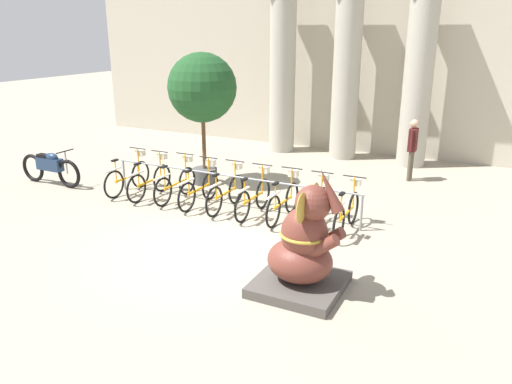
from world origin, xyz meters
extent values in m
plane|color=#9E937F|center=(0.00, 0.00, 0.00)|extent=(60.00, 60.00, 0.00)
cube|color=#BCB29E|center=(0.00, 8.60, 3.00)|extent=(20.00, 0.20, 6.00)
cylinder|color=#ADA899|center=(-2.09, 7.60, 2.50)|extent=(0.81, 0.81, 5.00)
cylinder|color=#ADA899|center=(0.00, 7.60, 2.50)|extent=(0.81, 0.81, 5.00)
cylinder|color=#ADA899|center=(2.09, 7.60, 2.50)|extent=(0.81, 0.81, 5.00)
cylinder|color=gray|center=(-3.88, 1.95, 0.38)|extent=(0.05, 0.05, 0.75)
cylinder|color=gray|center=(2.15, 1.95, 0.38)|extent=(0.05, 0.05, 0.75)
cylinder|color=gray|center=(-0.87, 1.95, 0.75)|extent=(6.13, 0.04, 0.04)
torus|color=black|center=(-3.63, 2.27, 0.34)|extent=(0.05, 0.68, 0.68)
torus|color=black|center=(-3.63, 1.30, 0.34)|extent=(0.05, 0.68, 0.68)
cube|color=orange|center=(-3.63, 1.78, 0.39)|extent=(0.04, 0.87, 0.04)
cube|color=silver|center=(-3.63, 1.30, 0.70)|extent=(0.06, 0.57, 0.03)
cylinder|color=orange|center=(-3.63, 1.40, 0.62)|extent=(0.03, 0.03, 0.55)
cube|color=black|center=(-3.63, 1.40, 0.91)|extent=(0.08, 0.18, 0.04)
cylinder|color=orange|center=(-3.63, 2.23, 0.68)|extent=(0.03, 0.03, 0.68)
cylinder|color=black|center=(-3.63, 2.23, 1.02)|extent=(0.48, 0.03, 0.03)
cube|color=silver|center=(-3.63, 2.33, 0.88)|extent=(0.20, 0.16, 0.14)
torus|color=black|center=(-2.94, 2.25, 0.34)|extent=(0.05, 0.68, 0.68)
torus|color=black|center=(-2.94, 1.28, 0.34)|extent=(0.05, 0.68, 0.68)
cube|color=orange|center=(-2.94, 1.76, 0.39)|extent=(0.04, 0.87, 0.04)
cube|color=silver|center=(-2.94, 1.28, 0.70)|extent=(0.06, 0.57, 0.03)
cylinder|color=orange|center=(-2.94, 1.38, 0.62)|extent=(0.03, 0.03, 0.55)
cube|color=black|center=(-2.94, 1.38, 0.91)|extent=(0.08, 0.18, 0.04)
cylinder|color=orange|center=(-2.94, 2.21, 0.68)|extent=(0.03, 0.03, 0.68)
cylinder|color=black|center=(-2.94, 2.21, 1.02)|extent=(0.48, 0.03, 0.03)
cube|color=silver|center=(-2.94, 2.31, 0.88)|extent=(0.20, 0.16, 0.14)
torus|color=black|center=(-2.25, 2.32, 0.34)|extent=(0.05, 0.68, 0.68)
torus|color=black|center=(-2.25, 1.35, 0.34)|extent=(0.05, 0.68, 0.68)
cube|color=orange|center=(-2.25, 1.84, 0.39)|extent=(0.04, 0.87, 0.04)
cube|color=silver|center=(-2.25, 1.35, 0.70)|extent=(0.06, 0.57, 0.03)
cylinder|color=orange|center=(-2.25, 1.45, 0.62)|extent=(0.03, 0.03, 0.55)
cube|color=black|center=(-2.25, 1.45, 0.91)|extent=(0.08, 0.18, 0.04)
cylinder|color=orange|center=(-2.25, 2.28, 0.68)|extent=(0.03, 0.03, 0.68)
cylinder|color=black|center=(-2.25, 2.28, 1.02)|extent=(0.48, 0.03, 0.03)
cube|color=silver|center=(-2.25, 2.38, 0.88)|extent=(0.20, 0.16, 0.14)
torus|color=black|center=(-1.56, 2.26, 0.34)|extent=(0.05, 0.68, 0.68)
torus|color=black|center=(-1.56, 1.29, 0.34)|extent=(0.05, 0.68, 0.68)
cube|color=orange|center=(-1.56, 1.77, 0.39)|extent=(0.04, 0.87, 0.04)
cube|color=silver|center=(-1.56, 1.29, 0.70)|extent=(0.06, 0.57, 0.03)
cylinder|color=orange|center=(-1.56, 1.39, 0.62)|extent=(0.03, 0.03, 0.55)
cube|color=black|center=(-1.56, 1.39, 0.91)|extent=(0.08, 0.18, 0.04)
cylinder|color=orange|center=(-1.56, 2.22, 0.68)|extent=(0.03, 0.03, 0.68)
cylinder|color=black|center=(-1.56, 2.22, 1.02)|extent=(0.48, 0.03, 0.03)
cube|color=silver|center=(-1.56, 2.32, 0.88)|extent=(0.20, 0.16, 0.14)
torus|color=black|center=(-0.87, 2.27, 0.34)|extent=(0.05, 0.68, 0.68)
torus|color=black|center=(-0.87, 1.30, 0.34)|extent=(0.05, 0.68, 0.68)
cube|color=orange|center=(-0.87, 1.79, 0.39)|extent=(0.04, 0.87, 0.04)
cube|color=silver|center=(-0.87, 1.30, 0.70)|extent=(0.06, 0.57, 0.03)
cylinder|color=orange|center=(-0.87, 1.40, 0.62)|extent=(0.03, 0.03, 0.55)
cube|color=black|center=(-0.87, 1.40, 0.91)|extent=(0.08, 0.18, 0.04)
cylinder|color=orange|center=(-0.87, 2.23, 0.68)|extent=(0.03, 0.03, 0.68)
cylinder|color=black|center=(-0.87, 2.23, 1.02)|extent=(0.48, 0.03, 0.03)
cube|color=silver|center=(-0.87, 2.33, 0.88)|extent=(0.20, 0.16, 0.14)
torus|color=black|center=(-0.17, 2.26, 0.34)|extent=(0.05, 0.68, 0.68)
torus|color=black|center=(-0.17, 1.29, 0.34)|extent=(0.05, 0.68, 0.68)
cube|color=orange|center=(-0.17, 1.77, 0.39)|extent=(0.04, 0.87, 0.04)
cube|color=silver|center=(-0.17, 1.29, 0.70)|extent=(0.06, 0.57, 0.03)
cylinder|color=orange|center=(-0.17, 1.39, 0.62)|extent=(0.03, 0.03, 0.55)
cube|color=black|center=(-0.17, 1.39, 0.91)|extent=(0.08, 0.18, 0.04)
cylinder|color=orange|center=(-0.17, 2.22, 0.68)|extent=(0.03, 0.03, 0.68)
cylinder|color=black|center=(-0.17, 2.22, 1.02)|extent=(0.48, 0.03, 0.03)
cube|color=silver|center=(-0.17, 2.32, 0.88)|extent=(0.20, 0.16, 0.14)
torus|color=black|center=(0.52, 2.29, 0.34)|extent=(0.05, 0.68, 0.68)
torus|color=black|center=(0.52, 1.31, 0.34)|extent=(0.05, 0.68, 0.68)
cube|color=orange|center=(0.52, 1.80, 0.39)|extent=(0.04, 0.87, 0.04)
cube|color=silver|center=(0.52, 1.31, 0.70)|extent=(0.06, 0.57, 0.03)
cylinder|color=orange|center=(0.52, 1.41, 0.62)|extent=(0.03, 0.03, 0.55)
cube|color=black|center=(0.52, 1.41, 0.91)|extent=(0.08, 0.18, 0.04)
cylinder|color=orange|center=(0.52, 2.25, 0.68)|extent=(0.03, 0.03, 0.68)
cylinder|color=black|center=(0.52, 2.25, 1.02)|extent=(0.48, 0.03, 0.03)
cube|color=silver|center=(0.52, 2.35, 0.88)|extent=(0.20, 0.16, 0.14)
torus|color=black|center=(1.21, 2.27, 0.34)|extent=(0.05, 0.68, 0.68)
torus|color=black|center=(1.21, 1.30, 0.34)|extent=(0.05, 0.68, 0.68)
cube|color=orange|center=(1.21, 1.78, 0.39)|extent=(0.04, 0.87, 0.04)
cube|color=silver|center=(1.21, 1.30, 0.70)|extent=(0.06, 0.57, 0.03)
cylinder|color=orange|center=(1.21, 1.40, 0.62)|extent=(0.03, 0.03, 0.55)
cube|color=black|center=(1.21, 1.40, 0.91)|extent=(0.08, 0.18, 0.04)
cylinder|color=orange|center=(1.21, 2.23, 0.68)|extent=(0.03, 0.03, 0.68)
cylinder|color=black|center=(1.21, 2.23, 1.02)|extent=(0.48, 0.03, 0.03)
cube|color=silver|center=(1.21, 2.33, 0.88)|extent=(0.20, 0.16, 0.14)
torus|color=black|center=(1.90, 2.25, 0.34)|extent=(0.05, 0.68, 0.68)
torus|color=black|center=(1.90, 1.28, 0.34)|extent=(0.05, 0.68, 0.68)
cube|color=orange|center=(1.90, 1.76, 0.39)|extent=(0.04, 0.87, 0.04)
cube|color=silver|center=(1.90, 1.28, 0.70)|extent=(0.06, 0.57, 0.03)
cylinder|color=orange|center=(1.90, 1.38, 0.62)|extent=(0.03, 0.03, 0.55)
cube|color=black|center=(1.90, 1.38, 0.91)|extent=(0.08, 0.18, 0.04)
cylinder|color=orange|center=(1.90, 2.21, 0.68)|extent=(0.03, 0.03, 0.68)
cylinder|color=black|center=(1.90, 2.21, 1.02)|extent=(0.48, 0.03, 0.03)
cube|color=silver|center=(1.90, 2.31, 0.88)|extent=(0.20, 0.16, 0.14)
cube|color=#4C4742|center=(1.93, -0.79, 0.08)|extent=(1.32, 1.32, 0.16)
ellipsoid|color=brown|center=(1.93, -0.79, 0.48)|extent=(1.02, 0.90, 0.66)
ellipsoid|color=brown|center=(1.99, -0.79, 0.93)|extent=(0.72, 0.66, 0.84)
sphere|color=brown|center=(2.11, -0.79, 1.44)|extent=(0.54, 0.54, 0.54)
ellipsoid|color=#B79333|center=(2.04, -0.52, 1.44)|extent=(0.08, 0.38, 0.45)
ellipsoid|color=#B79333|center=(2.04, -1.06, 1.44)|extent=(0.08, 0.38, 0.45)
cone|color=brown|center=(2.35, -0.79, 1.67)|extent=(0.46, 0.19, 0.68)
cylinder|color=brown|center=(2.32, -0.64, 0.84)|extent=(0.53, 0.18, 0.48)
cylinder|color=brown|center=(2.32, -0.94, 0.84)|extent=(0.53, 0.18, 0.48)
torus|color=#B79333|center=(1.99, -0.79, 0.93)|extent=(0.74, 0.74, 0.05)
torus|color=black|center=(-5.20, 1.41, 0.37)|extent=(0.74, 0.09, 0.74)
torus|color=black|center=(-6.49, 1.41, 0.37)|extent=(0.74, 0.09, 0.74)
cube|color=navy|center=(-5.85, 1.41, 0.55)|extent=(0.77, 0.22, 0.32)
ellipsoid|color=navy|center=(-5.75, 1.41, 0.75)|extent=(0.40, 0.20, 0.20)
cube|color=black|center=(-6.03, 1.41, 0.75)|extent=(0.36, 0.18, 0.08)
cylinder|color=#99999E|center=(-5.25, 1.41, 0.65)|extent=(0.04, 0.04, 0.56)
cylinder|color=black|center=(-5.25, 1.41, 0.95)|extent=(0.03, 0.55, 0.03)
cylinder|color=brown|center=(2.36, 6.08, 0.40)|extent=(0.11, 0.11, 0.79)
cylinder|color=brown|center=(2.36, 5.91, 0.40)|extent=(0.11, 0.11, 0.79)
cube|color=#4C1919|center=(2.36, 5.99, 1.09)|extent=(0.20, 0.32, 0.60)
sphere|color=tan|center=(2.36, 5.99, 1.52)|extent=(0.22, 0.22, 0.22)
cylinder|color=#4C1919|center=(2.36, 6.19, 1.12)|extent=(0.07, 0.07, 0.54)
cylinder|color=#4C1919|center=(2.36, 5.79, 1.12)|extent=(0.07, 0.07, 0.54)
cylinder|color=#4C4C4C|center=(-2.37, 3.32, 0.20)|extent=(0.63, 0.63, 0.40)
cylinder|color=brown|center=(-2.37, 3.32, 1.09)|extent=(0.10, 0.10, 1.38)
sphere|color=#1E4C23|center=(-2.37, 3.32, 2.47)|extent=(1.72, 1.72, 1.72)
camera|label=1|loc=(4.44, -7.26, 3.85)|focal=35.00mm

